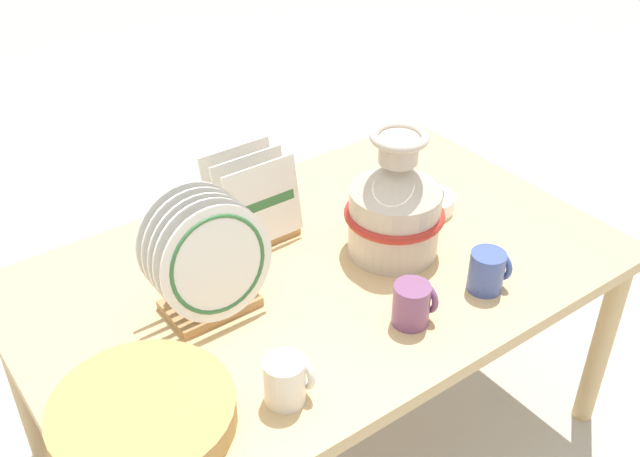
{
  "coord_description": "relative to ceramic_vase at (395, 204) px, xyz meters",
  "views": [
    {
      "loc": [
        -0.85,
        -1.16,
        1.69
      ],
      "look_at": [
        0.0,
        0.0,
        0.71
      ],
      "focal_mm": 42.0,
      "sensor_mm": 36.0,
      "label": 1
    }
  ],
  "objects": [
    {
      "name": "mug_cobalt_glaze",
      "position": [
        0.08,
        -0.24,
        -0.08
      ],
      "size": [
        0.09,
        0.08,
        0.1
      ],
      "color": "#42569E",
      "rests_on": "display_table"
    },
    {
      "name": "fruit_bowl",
      "position": [
        0.2,
        0.08,
        -0.1
      ],
      "size": [
        0.14,
        0.14,
        0.08
      ],
      "color": "white",
      "rests_on": "display_table"
    },
    {
      "name": "display_table",
      "position": [
        -0.18,
        0.05,
        -0.19
      ],
      "size": [
        1.42,
        0.89,
        0.6
      ],
      "color": "tan",
      "rests_on": "ground_plane"
    },
    {
      "name": "mug_cream_glaze",
      "position": [
        -0.48,
        -0.25,
        -0.08
      ],
      "size": [
        0.09,
        0.08,
        0.1
      ],
      "color": "silver",
      "rests_on": "display_table"
    },
    {
      "name": "ceramic_vase",
      "position": [
        0.0,
        0.0,
        0.0
      ],
      "size": [
        0.24,
        0.24,
        0.32
      ],
      "color": "beige",
      "rests_on": "display_table"
    },
    {
      "name": "dish_rack_round_plates",
      "position": [
        -0.47,
        0.07,
        -0.0
      ],
      "size": [
        0.26,
        0.17,
        0.28
      ],
      "color": "tan",
      "rests_on": "display_table"
    },
    {
      "name": "ground_plane",
      "position": [
        -0.18,
        0.05,
        -0.73
      ],
      "size": [
        14.0,
        14.0,
        0.0
      ],
      "primitive_type": "plane",
      "color": "#B2ADA3"
    },
    {
      "name": "wicker_charger_stack",
      "position": [
        -0.74,
        -0.15,
        -0.11
      ],
      "size": [
        0.35,
        0.35,
        0.05
      ],
      "color": "tan",
      "rests_on": "display_table"
    },
    {
      "name": "dish_rack_square_plates",
      "position": [
        -0.24,
        0.26,
        -0.06
      ],
      "size": [
        0.2,
        0.16,
        0.22
      ],
      "color": "tan",
      "rests_on": "display_table"
    },
    {
      "name": "mug_plum_glaze",
      "position": [
        -0.14,
        -0.23,
        -0.08
      ],
      "size": [
        0.09,
        0.08,
        0.1
      ],
      "color": "#7A4770",
      "rests_on": "display_table"
    }
  ]
}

